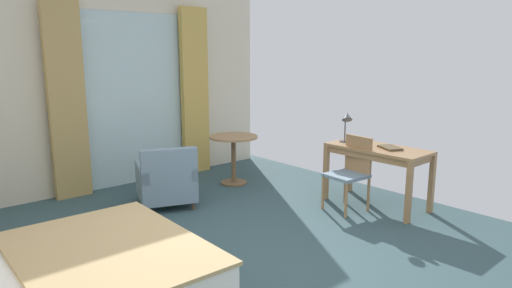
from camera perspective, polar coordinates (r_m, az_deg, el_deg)
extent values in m
cube|color=#334C51|center=(4.45, -1.90, -15.33)|extent=(6.12, 7.05, 0.10)
cube|color=beige|center=(6.84, -19.74, 6.36)|extent=(5.72, 0.12, 2.85)
cube|color=silver|center=(7.02, -14.93, 5.36)|extent=(1.57, 0.02, 2.50)
cube|color=tan|center=(6.54, -22.47, 4.96)|extent=(0.48, 0.10, 2.62)
cube|color=tan|center=(7.43, -7.63, 6.42)|extent=(0.47, 0.10, 2.62)
cube|color=white|center=(3.65, -22.54, -14.96)|extent=(1.89, 1.69, 0.21)
cube|color=tan|center=(3.69, -17.93, -12.26)|extent=(1.30, 1.71, 0.03)
cube|color=#9E754C|center=(5.98, 14.93, -0.54)|extent=(0.62, 1.28, 0.04)
cube|color=#9E754C|center=(5.99, 14.90, -1.08)|extent=(0.57, 1.21, 0.08)
cube|color=#9E754C|center=(6.01, 20.99, -4.65)|extent=(0.06, 0.06, 0.73)
cube|color=#9E754C|center=(6.61, 11.64, -2.66)|extent=(0.06, 0.06, 0.73)
cube|color=#9E754C|center=(5.55, 18.45, -5.78)|extent=(0.06, 0.06, 0.73)
cube|color=#9E754C|center=(6.20, 8.70, -3.51)|extent=(0.06, 0.06, 0.73)
cube|color=gray|center=(5.78, 11.16, -3.87)|extent=(0.48, 0.46, 0.04)
cube|color=#9E754C|center=(5.87, 12.60, -1.21)|extent=(0.07, 0.40, 0.45)
cylinder|color=#9E754C|center=(5.84, 8.33, -6.02)|extent=(0.04, 0.04, 0.43)
cylinder|color=#9E754C|center=(5.58, 11.12, -6.93)|extent=(0.04, 0.04, 0.43)
cylinder|color=#9E754C|center=(6.11, 11.03, -5.29)|extent=(0.04, 0.04, 0.43)
cylinder|color=#9E754C|center=(5.88, 13.80, -6.11)|extent=(0.04, 0.04, 0.43)
cylinder|color=#4C4C51|center=(6.22, 10.95, 0.34)|extent=(0.14, 0.14, 0.02)
cylinder|color=#4C4C51|center=(6.18, 11.01, 1.88)|extent=(0.02, 0.02, 0.32)
cone|color=#4C4C51|center=(5.98, 11.24, 3.41)|extent=(0.18, 0.16, 0.19)
cube|color=brown|center=(5.92, 16.32, -0.44)|extent=(0.31, 0.35, 0.03)
cube|color=gray|center=(6.07, -11.14, -5.15)|extent=(0.92, 0.99, 0.28)
cube|color=gray|center=(5.66, -10.73, -2.68)|extent=(0.68, 0.36, 0.42)
cube|color=gray|center=(6.06, -8.50, -2.93)|extent=(0.38, 0.78, 0.16)
cube|color=gray|center=(5.98, -13.98, -3.35)|extent=(0.38, 0.78, 0.16)
cylinder|color=#4C3D2D|center=(6.49, -9.09, -5.73)|extent=(0.04, 0.04, 0.10)
cylinder|color=#4C3D2D|center=(6.42, -14.05, -6.14)|extent=(0.04, 0.04, 0.10)
cylinder|color=#4C3D2D|center=(5.86, -7.80, -7.60)|extent=(0.04, 0.04, 0.10)
cylinder|color=#4C3D2D|center=(5.78, -13.31, -8.10)|extent=(0.04, 0.04, 0.10)
cylinder|color=#9E754C|center=(6.77, -2.83, 0.89)|extent=(0.72, 0.72, 0.03)
cylinder|color=brown|center=(6.85, -2.80, -2.09)|extent=(0.07, 0.07, 0.70)
cylinder|color=brown|center=(6.94, -2.77, -4.79)|extent=(0.40, 0.40, 0.02)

